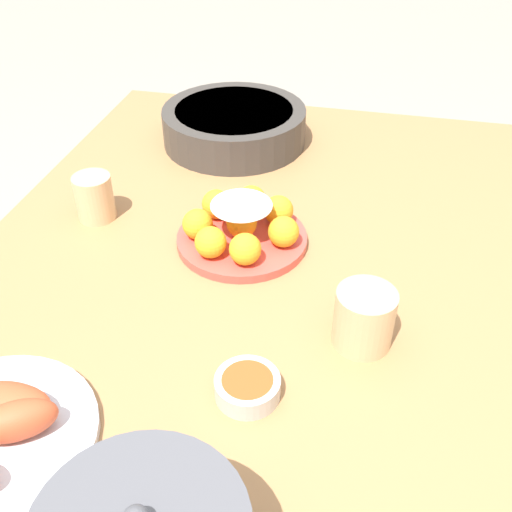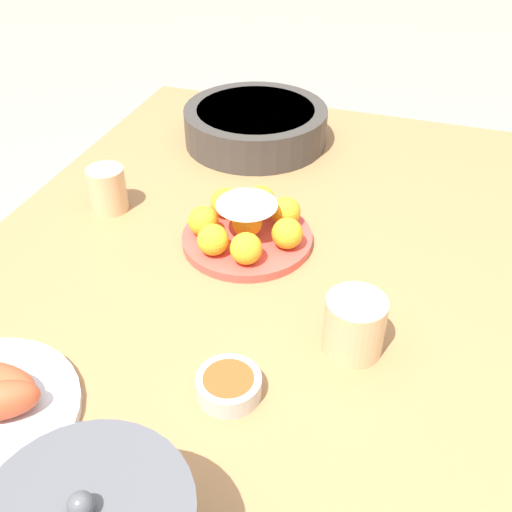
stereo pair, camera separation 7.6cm
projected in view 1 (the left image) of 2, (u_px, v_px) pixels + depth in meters
The scene contains 6 objects.
dining_table at pixel (271, 345), 0.96m from camera, with size 1.56×1.09×0.71m.
cake_plate at pixel (241, 227), 1.04m from camera, with size 0.23×0.23×0.09m.
serving_bowl at pixel (234, 125), 1.35m from camera, with size 0.32×0.32×0.08m.
sauce_bowl at pixel (245, 386), 0.78m from camera, with size 0.09×0.09×0.03m.
cup_near at pixel (364, 318), 0.84m from camera, with size 0.09×0.09×0.09m.
cup_far at pixel (94, 197), 1.10m from camera, with size 0.07×0.07×0.09m.
Camera 1 is at (-0.67, -0.13, 1.34)m, focal length 42.00 mm.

